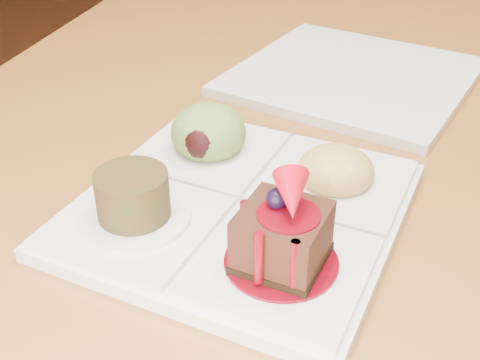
# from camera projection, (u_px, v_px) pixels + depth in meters

# --- Properties ---
(dining_table) EXTENTS (1.00, 1.80, 0.75)m
(dining_table) POSITION_uv_depth(u_px,v_px,m) (391.00, 146.00, 0.73)
(dining_table) COLOR brown
(dining_table) RESTS_ON ground
(sampler_plate) EXTENTS (0.29, 0.29, 0.10)m
(sampler_plate) POSITION_uv_depth(u_px,v_px,m) (240.00, 193.00, 0.49)
(sampler_plate) COLOR silver
(sampler_plate) RESTS_ON dining_table
(second_plate) EXTENTS (0.33, 0.33, 0.01)m
(second_plate) POSITION_uv_depth(u_px,v_px,m) (353.00, 77.00, 0.73)
(second_plate) COLOR silver
(second_plate) RESTS_ON dining_table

